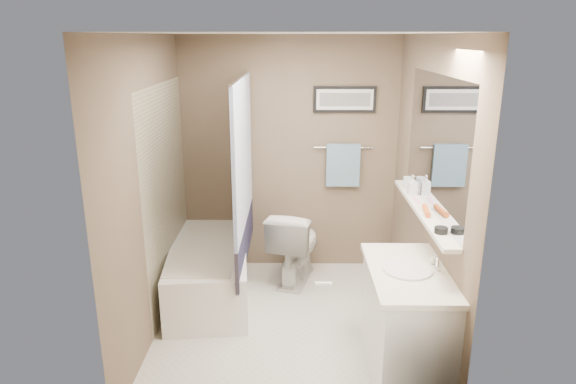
{
  "coord_description": "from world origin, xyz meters",
  "views": [
    {
      "loc": [
        0.04,
        -3.89,
        2.38
      ],
      "look_at": [
        0.0,
        0.15,
        1.15
      ],
      "focal_mm": 32.0,
      "sensor_mm": 36.0,
      "label": 1
    }
  ],
  "objects_px": {
    "hair_brush_front": "(426,210)",
    "glass_jar": "(408,183)",
    "soap_bottle": "(412,185)",
    "bathtub": "(209,271)",
    "toilet": "(295,245)",
    "vanity": "(406,327)",
    "candle_bowl_near": "(441,230)"
  },
  "relations": [
    {
      "from": "hair_brush_front",
      "to": "glass_jar",
      "type": "distance_m",
      "value": 0.66
    },
    {
      "from": "glass_jar",
      "to": "soap_bottle",
      "type": "height_order",
      "value": "soap_bottle"
    },
    {
      "from": "hair_brush_front",
      "to": "glass_jar",
      "type": "bearing_deg",
      "value": 90.0
    },
    {
      "from": "bathtub",
      "to": "soap_bottle",
      "type": "xyz_separation_m",
      "value": [
        1.79,
        -0.32,
        0.95
      ]
    },
    {
      "from": "toilet",
      "to": "glass_jar",
      "type": "distance_m",
      "value": 1.34
    },
    {
      "from": "bathtub",
      "to": "toilet",
      "type": "bearing_deg",
      "value": 16.49
    },
    {
      "from": "vanity",
      "to": "soap_bottle",
      "type": "bearing_deg",
      "value": 77.11
    },
    {
      "from": "hair_brush_front",
      "to": "glass_jar",
      "type": "height_order",
      "value": "glass_jar"
    },
    {
      "from": "vanity",
      "to": "hair_brush_front",
      "type": "height_order",
      "value": "hair_brush_front"
    },
    {
      "from": "glass_jar",
      "to": "soap_bottle",
      "type": "bearing_deg",
      "value": -90.0
    },
    {
      "from": "soap_bottle",
      "to": "candle_bowl_near",
      "type": "bearing_deg",
      "value": -90.0
    },
    {
      "from": "toilet",
      "to": "candle_bowl_near",
      "type": "height_order",
      "value": "candle_bowl_near"
    },
    {
      "from": "toilet",
      "to": "glass_jar",
      "type": "height_order",
      "value": "glass_jar"
    },
    {
      "from": "bathtub",
      "to": "toilet",
      "type": "relative_size",
      "value": 1.97
    },
    {
      "from": "hair_brush_front",
      "to": "soap_bottle",
      "type": "xyz_separation_m",
      "value": [
        0.0,
        0.48,
        0.06
      ]
    },
    {
      "from": "toilet",
      "to": "glass_jar",
      "type": "bearing_deg",
      "value": 168.99
    },
    {
      "from": "candle_bowl_near",
      "to": "hair_brush_front",
      "type": "distance_m",
      "value": 0.4
    },
    {
      "from": "hair_brush_front",
      "to": "soap_bottle",
      "type": "distance_m",
      "value": 0.49
    },
    {
      "from": "candle_bowl_near",
      "to": "glass_jar",
      "type": "height_order",
      "value": "glass_jar"
    },
    {
      "from": "vanity",
      "to": "candle_bowl_near",
      "type": "height_order",
      "value": "candle_bowl_near"
    },
    {
      "from": "vanity",
      "to": "bathtub",
      "type": "bearing_deg",
      "value": 142.0
    },
    {
      "from": "candle_bowl_near",
      "to": "hair_brush_front",
      "type": "bearing_deg",
      "value": 90.0
    },
    {
      "from": "glass_jar",
      "to": "soap_bottle",
      "type": "relative_size",
      "value": 0.62
    },
    {
      "from": "toilet",
      "to": "vanity",
      "type": "bearing_deg",
      "value": 132.38
    },
    {
      "from": "vanity",
      "to": "candle_bowl_near",
      "type": "bearing_deg",
      "value": -0.65
    },
    {
      "from": "vanity",
      "to": "toilet",
      "type": "bearing_deg",
      "value": 116.04
    },
    {
      "from": "bathtub",
      "to": "soap_bottle",
      "type": "relative_size",
      "value": 9.23
    },
    {
      "from": "hair_brush_front",
      "to": "soap_bottle",
      "type": "bearing_deg",
      "value": 90.0
    },
    {
      "from": "toilet",
      "to": "candle_bowl_near",
      "type": "relative_size",
      "value": 8.45
    },
    {
      "from": "bathtub",
      "to": "soap_bottle",
      "type": "distance_m",
      "value": 2.05
    },
    {
      "from": "soap_bottle",
      "to": "vanity",
      "type": "bearing_deg",
      "value": -101.83
    },
    {
      "from": "bathtub",
      "to": "candle_bowl_near",
      "type": "distance_m",
      "value": 2.33
    }
  ]
}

